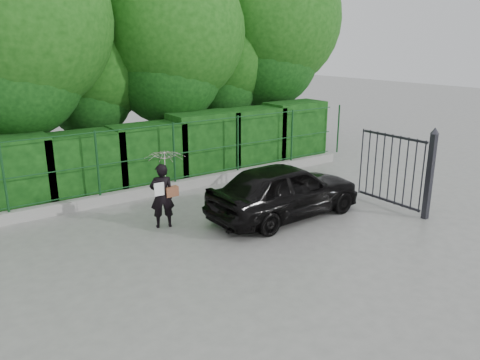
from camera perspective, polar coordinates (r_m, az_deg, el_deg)
ground at (r=10.53m, az=1.54°, el=-7.91°), size 80.00×80.00×0.00m
kerb at (r=14.12m, az=-9.32°, el=-1.03°), size 14.00×0.25×0.30m
fence at (r=13.93m, az=-8.70°, el=3.24°), size 14.13×0.06×1.80m
hedge at (r=14.82m, az=-10.76°, el=3.25°), size 14.20×1.20×2.20m
trees at (r=16.90m, az=-11.41°, el=17.10°), size 17.10×6.15×8.08m
gate at (r=12.84m, az=20.38°, el=1.19°), size 0.22×2.33×2.36m
woman at (r=11.34m, az=-9.18°, el=0.38°), size 0.97×0.98×1.88m
car at (r=11.99m, az=5.51°, el=-1.20°), size 4.28×1.83×1.44m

